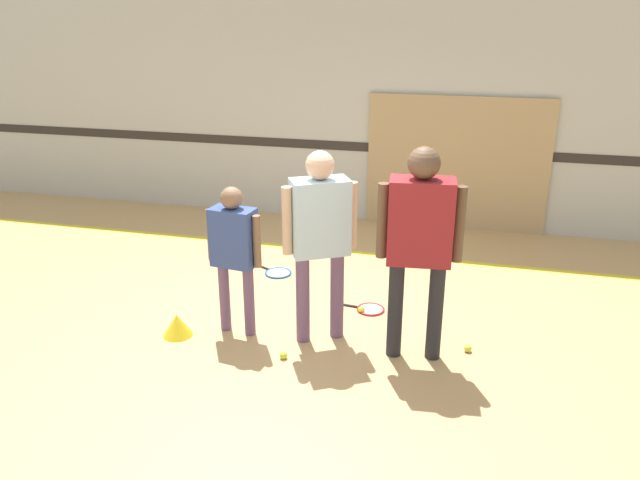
{
  "coord_description": "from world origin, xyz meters",
  "views": [
    {
      "loc": [
        1.41,
        -4.86,
        2.81
      ],
      "look_at": [
        0.2,
        -0.08,
        0.94
      ],
      "focal_mm": 35.0,
      "sensor_mm": 36.0,
      "label": 1
    }
  ],
  "objects_px": {
    "person_student_left": "(234,245)",
    "tennis_ball_by_spare_racket": "(361,309)",
    "person_student_right": "(420,233)",
    "racket_spare_on_floor": "(369,309)",
    "tennis_ball_stray_left": "(468,348)",
    "training_cone": "(177,325)",
    "racket_second_spare": "(277,272)",
    "person_instructor": "(320,227)",
    "tennis_ball_near_instructor": "(283,355)"
  },
  "relations": [
    {
      "from": "person_instructor",
      "to": "person_student_left",
      "type": "bearing_deg",
      "value": 156.12
    },
    {
      "from": "racket_spare_on_floor",
      "to": "training_cone",
      "type": "distance_m",
      "value": 1.84
    },
    {
      "from": "racket_spare_on_floor",
      "to": "tennis_ball_stray_left",
      "type": "bearing_deg",
      "value": 155.82
    },
    {
      "from": "person_instructor",
      "to": "tennis_ball_near_instructor",
      "type": "xyz_separation_m",
      "value": [
        -0.21,
        -0.42,
        -1.02
      ]
    },
    {
      "from": "racket_second_spare",
      "to": "tennis_ball_stray_left",
      "type": "bearing_deg",
      "value": 177.39
    },
    {
      "from": "person_student_left",
      "to": "tennis_ball_stray_left",
      "type": "bearing_deg",
      "value": 11.36
    },
    {
      "from": "person_student_right",
      "to": "racket_spare_on_floor",
      "type": "distance_m",
      "value": 1.43
    },
    {
      "from": "tennis_ball_by_spare_racket",
      "to": "tennis_ball_near_instructor",
      "type": "bearing_deg",
      "value": -116.02
    },
    {
      "from": "racket_spare_on_floor",
      "to": "racket_second_spare",
      "type": "distance_m",
      "value": 1.31
    },
    {
      "from": "tennis_ball_near_instructor",
      "to": "tennis_ball_by_spare_racket",
      "type": "distance_m",
      "value": 1.11
    },
    {
      "from": "tennis_ball_by_spare_racket",
      "to": "person_student_right",
      "type": "bearing_deg",
      "value": -49.81
    },
    {
      "from": "racket_spare_on_floor",
      "to": "tennis_ball_by_spare_racket",
      "type": "relative_size",
      "value": 7.42
    },
    {
      "from": "racket_second_spare",
      "to": "tennis_ball_near_instructor",
      "type": "bearing_deg",
      "value": 136.53
    },
    {
      "from": "person_student_left",
      "to": "racket_second_spare",
      "type": "xyz_separation_m",
      "value": [
        -0.06,
        1.34,
        -0.84
      ]
    },
    {
      "from": "racket_second_spare",
      "to": "tennis_ball_near_instructor",
      "type": "height_order",
      "value": "tennis_ball_near_instructor"
    },
    {
      "from": "racket_second_spare",
      "to": "tennis_ball_stray_left",
      "type": "relative_size",
      "value": 8.1
    },
    {
      "from": "racket_spare_on_floor",
      "to": "training_cone",
      "type": "xyz_separation_m",
      "value": [
        -1.59,
        -0.92,
        0.09
      ]
    },
    {
      "from": "racket_spare_on_floor",
      "to": "training_cone",
      "type": "height_order",
      "value": "training_cone"
    },
    {
      "from": "racket_spare_on_floor",
      "to": "tennis_ball_near_instructor",
      "type": "xyz_separation_m",
      "value": [
        -0.55,
        -1.07,
        0.02
      ]
    },
    {
      "from": "person_instructor",
      "to": "tennis_ball_by_spare_racket",
      "type": "xyz_separation_m",
      "value": [
        0.27,
        0.57,
        -1.02
      ]
    },
    {
      "from": "tennis_ball_stray_left",
      "to": "training_cone",
      "type": "height_order",
      "value": "training_cone"
    },
    {
      "from": "tennis_ball_near_instructor",
      "to": "tennis_ball_stray_left",
      "type": "relative_size",
      "value": 1.0
    },
    {
      "from": "person_student_left",
      "to": "tennis_ball_stray_left",
      "type": "distance_m",
      "value": 2.21
    },
    {
      "from": "tennis_ball_by_spare_racket",
      "to": "person_instructor",
      "type": "bearing_deg",
      "value": -115.44
    },
    {
      "from": "tennis_ball_by_spare_racket",
      "to": "tennis_ball_stray_left",
      "type": "relative_size",
      "value": 1.0
    },
    {
      "from": "person_student_right",
      "to": "tennis_ball_by_spare_racket",
      "type": "xyz_separation_m",
      "value": [
        -0.57,
        0.67,
        -1.08
      ]
    },
    {
      "from": "person_student_right",
      "to": "racket_spare_on_floor",
      "type": "xyz_separation_m",
      "value": [
        -0.51,
        0.75,
        -1.11
      ]
    },
    {
      "from": "training_cone",
      "to": "racket_second_spare",
      "type": "bearing_deg",
      "value": 74.05
    },
    {
      "from": "tennis_ball_near_instructor",
      "to": "tennis_ball_stray_left",
      "type": "bearing_deg",
      "value": 18.19
    },
    {
      "from": "racket_second_spare",
      "to": "training_cone",
      "type": "relative_size",
      "value": 1.98
    },
    {
      "from": "person_student_left",
      "to": "tennis_ball_near_instructor",
      "type": "xyz_separation_m",
      "value": [
        0.54,
        -0.35,
        -0.81
      ]
    },
    {
      "from": "tennis_ball_stray_left",
      "to": "racket_second_spare",
      "type": "bearing_deg",
      "value": 150.46
    },
    {
      "from": "tennis_ball_near_instructor",
      "to": "tennis_ball_stray_left",
      "type": "distance_m",
      "value": 1.59
    },
    {
      "from": "tennis_ball_near_instructor",
      "to": "person_student_left",
      "type": "bearing_deg",
      "value": 146.99
    },
    {
      "from": "person_student_left",
      "to": "tennis_ball_by_spare_racket",
      "type": "height_order",
      "value": "person_student_left"
    },
    {
      "from": "person_student_left",
      "to": "racket_spare_on_floor",
      "type": "xyz_separation_m",
      "value": [
        1.09,
        0.71,
        -0.84
      ]
    },
    {
      "from": "person_instructor",
      "to": "person_student_right",
      "type": "distance_m",
      "value": 0.85
    },
    {
      "from": "racket_spare_on_floor",
      "to": "tennis_ball_by_spare_racket",
      "type": "xyz_separation_m",
      "value": [
        -0.06,
        -0.07,
        0.02
      ]
    },
    {
      "from": "tennis_ball_by_spare_racket",
      "to": "racket_spare_on_floor",
      "type": "bearing_deg",
      "value": 50.16
    },
    {
      "from": "tennis_ball_stray_left",
      "to": "training_cone",
      "type": "xyz_separation_m",
      "value": [
        -2.55,
        -0.35,
        0.07
      ]
    },
    {
      "from": "person_student_left",
      "to": "racket_spare_on_floor",
      "type": "distance_m",
      "value": 1.55
    },
    {
      "from": "racket_second_spare",
      "to": "tennis_ball_by_spare_racket",
      "type": "xyz_separation_m",
      "value": [
        1.09,
        -0.7,
        0.02
      ]
    },
    {
      "from": "person_instructor",
      "to": "person_student_left",
      "type": "relative_size",
      "value": 1.24
    },
    {
      "from": "person_student_left",
      "to": "tennis_ball_near_instructor",
      "type": "height_order",
      "value": "person_student_left"
    },
    {
      "from": "tennis_ball_stray_left",
      "to": "racket_spare_on_floor",
      "type": "bearing_deg",
      "value": 149.42
    },
    {
      "from": "person_instructor",
      "to": "training_cone",
      "type": "height_order",
      "value": "person_instructor"
    },
    {
      "from": "person_student_left",
      "to": "tennis_ball_by_spare_racket",
      "type": "distance_m",
      "value": 1.46
    },
    {
      "from": "racket_spare_on_floor",
      "to": "tennis_ball_by_spare_racket",
      "type": "bearing_deg",
      "value": 56.57
    },
    {
      "from": "person_instructor",
      "to": "racket_second_spare",
      "type": "height_order",
      "value": "person_instructor"
    },
    {
      "from": "person_instructor",
      "to": "tennis_ball_stray_left",
      "type": "bearing_deg",
      "value": -25.79
    }
  ]
}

